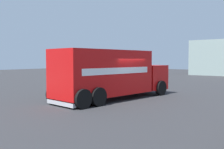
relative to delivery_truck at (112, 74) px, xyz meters
name	(u,v)px	position (x,y,z in m)	size (l,w,h in m)	color
ground_plane	(119,99)	(0.28, 0.41, -1.57)	(100.00, 100.00, 0.00)	#2B2B2D
delivery_truck	(112,74)	(0.00, 0.00, 0.00)	(3.61, 8.69, 3.02)	red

